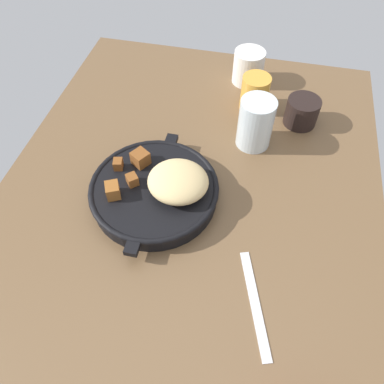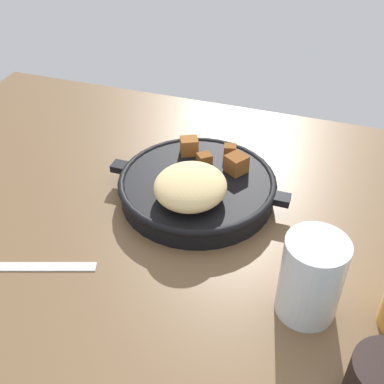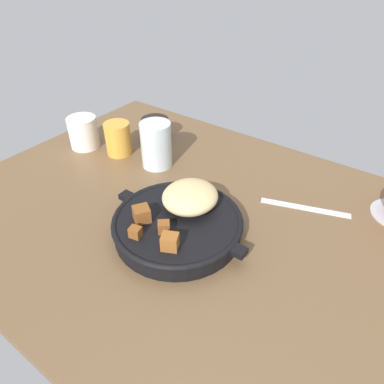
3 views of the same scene
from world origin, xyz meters
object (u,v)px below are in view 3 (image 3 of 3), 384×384
(butter_knife, at_px, (305,208))
(juice_glass_amber, at_px, (118,139))
(cast_iron_skillet, at_px, (179,220))
(water_glass_tall, at_px, (156,145))
(ceramic_mug_white, at_px, (83,132))
(coffee_mug_dark, at_px, (155,129))

(butter_knife, distance_m, juice_glass_amber, 0.50)
(butter_knife, bearing_deg, cast_iron_skillet, -147.67)
(water_glass_tall, bearing_deg, cast_iron_skillet, -39.73)
(butter_knife, xyz_separation_m, water_glass_tall, (-0.37, -0.05, 0.06))
(ceramic_mug_white, bearing_deg, water_glass_tall, 10.84)
(butter_knife, distance_m, coffee_mug_dark, 0.47)
(cast_iron_skillet, bearing_deg, juice_glass_amber, 154.73)
(butter_knife, relative_size, water_glass_tall, 1.65)
(cast_iron_skillet, height_order, coffee_mug_dark, cast_iron_skillet)
(butter_knife, bearing_deg, juice_glass_amber, 168.97)
(coffee_mug_dark, bearing_deg, ceramic_mug_white, -132.96)
(cast_iron_skillet, distance_m, ceramic_mug_white, 0.44)
(ceramic_mug_white, relative_size, coffee_mug_dark, 1.11)
(butter_knife, relative_size, coffee_mug_dark, 2.48)
(cast_iron_skillet, distance_m, butter_knife, 0.28)
(ceramic_mug_white, height_order, juice_glass_amber, juice_glass_amber)
(coffee_mug_dark, xyz_separation_m, water_glass_tall, (0.09, -0.10, 0.03))
(cast_iron_skillet, height_order, ceramic_mug_white, ceramic_mug_white)
(water_glass_tall, xyz_separation_m, juice_glass_amber, (-0.12, -0.01, -0.01))
(ceramic_mug_white, distance_m, coffee_mug_dark, 0.20)
(cast_iron_skillet, relative_size, ceramic_mug_white, 3.53)
(juice_glass_amber, bearing_deg, water_glass_tall, 6.69)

